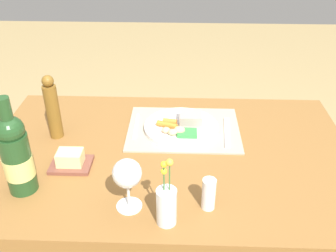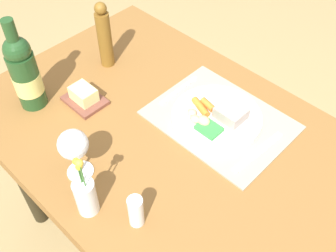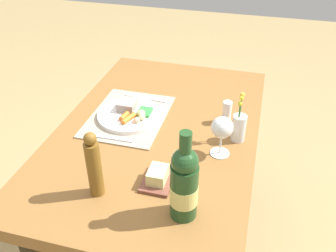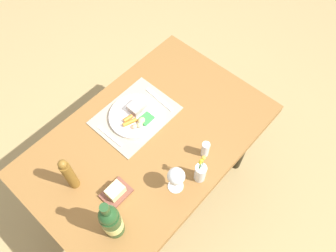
% 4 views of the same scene
% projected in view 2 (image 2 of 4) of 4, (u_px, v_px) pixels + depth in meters
% --- Properties ---
extents(ground_plane, '(8.00, 8.00, 0.00)m').
position_uv_depth(ground_plane, '(173.00, 248.00, 1.72)').
color(ground_plane, tan).
extents(dining_table, '(1.26, 0.81, 0.73)m').
position_uv_depth(dining_table, '(175.00, 156.00, 1.24)').
color(dining_table, brown).
rests_on(dining_table, ground_plane).
extents(placemat, '(0.41, 0.31, 0.01)m').
position_uv_depth(placemat, '(220.00, 120.00, 1.22)').
color(placemat, tan).
rests_on(placemat, dining_table).
extents(dinner_plate, '(0.27, 0.27, 0.05)m').
position_uv_depth(dinner_plate, '(217.00, 117.00, 1.20)').
color(dinner_plate, white).
rests_on(dinner_plate, placemat).
extents(fork, '(0.03, 0.20, 0.00)m').
position_uv_depth(fork, '(258.00, 152.00, 1.13)').
color(fork, silver).
rests_on(fork, placemat).
extents(knife, '(0.02, 0.17, 0.00)m').
position_uv_depth(knife, '(179.00, 90.00, 1.30)').
color(knife, silver).
rests_on(knife, placemat).
extents(wine_glass, '(0.08, 0.08, 0.16)m').
position_uv_depth(wine_glass, '(73.00, 146.00, 1.01)').
color(wine_glass, white).
rests_on(wine_glass, dining_table).
extents(pepper_mill, '(0.05, 0.05, 0.24)m').
position_uv_depth(pepper_mill, '(104.00, 36.00, 1.32)').
color(pepper_mill, brown).
rests_on(pepper_mill, dining_table).
extents(salt_shaker, '(0.04, 0.04, 0.10)m').
position_uv_depth(salt_shaker, '(136.00, 211.00, 0.96)').
color(salt_shaker, white).
rests_on(salt_shaker, dining_table).
extents(flower_vase, '(0.05, 0.05, 0.21)m').
position_uv_depth(flower_vase, '(86.00, 195.00, 0.97)').
color(flower_vase, silver).
rests_on(flower_vase, dining_table).
extents(wine_bottle, '(0.08, 0.08, 0.30)m').
position_uv_depth(wine_bottle, '(25.00, 73.00, 1.18)').
color(wine_bottle, '#20451F').
rests_on(wine_bottle, dining_table).
extents(butter_dish, '(0.13, 0.10, 0.06)m').
position_uv_depth(butter_dish, '(84.00, 97.00, 1.26)').
color(butter_dish, brown).
rests_on(butter_dish, dining_table).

